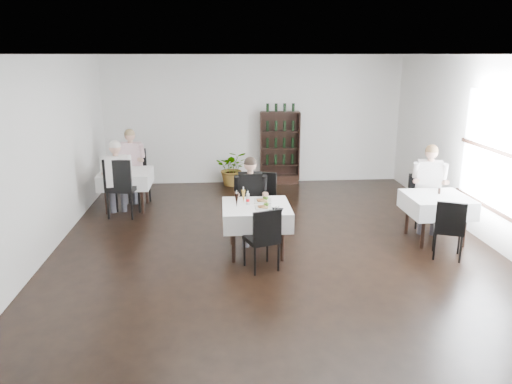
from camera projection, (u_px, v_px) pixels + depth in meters
room_shell at (276, 158)px, 7.46m from camera, size 9.00×9.00×9.00m
window_right at (499, 155)px, 7.72m from camera, size 0.06×2.30×1.85m
wine_shelf at (280, 148)px, 11.83m from camera, size 0.90×0.28×1.75m
main_table at (256, 214)px, 7.67m from camera, size 1.03×1.03×0.77m
left_table at (126, 179)px, 9.90m from camera, size 0.98×0.98×0.77m
right_table at (437, 205)px, 8.19m from camera, size 0.98×0.98×0.77m
potted_tree at (233, 168)px, 11.74m from camera, size 0.78×0.69×0.84m
main_chair_far at (260, 200)px, 8.44m from camera, size 0.63×0.63×1.08m
main_chair_near at (264, 236)px, 7.04m from camera, size 0.54×0.55×0.93m
left_chair_far at (136, 171)px, 10.58m from camera, size 0.61×0.61×1.06m
left_chair_near at (121, 184)px, 9.34m from camera, size 0.60×0.61×1.15m
right_chair_far at (421, 196)px, 9.01m from camera, size 0.43×0.44×0.92m
right_chair_near at (449, 226)px, 7.45m from camera, size 0.55×0.55×0.92m
diner_main at (251, 193)px, 8.11m from camera, size 0.53×0.53×1.41m
diner_left_far at (131, 160)px, 10.41m from camera, size 0.58×0.58×1.51m
diner_left_near at (117, 173)px, 9.34m from camera, size 0.61×0.65×1.49m
diner_right_far at (429, 181)px, 8.66m from camera, size 0.64×0.68×1.51m
plate_far at (263, 201)px, 7.81m from camera, size 0.30×0.30×0.09m
plate_near at (264, 207)px, 7.49m from camera, size 0.25×0.25×0.08m
pilsner_dark at (237, 200)px, 7.51m from camera, size 0.06×0.06×0.26m
pilsner_lager at (243, 196)px, 7.73m from camera, size 0.06×0.06×0.26m
coke_bottle at (248, 199)px, 7.64m from camera, size 0.06×0.06×0.22m
napkin_cutlery at (276, 209)px, 7.42m from camera, size 0.23×0.21×0.02m
pepper_mill at (439, 191)px, 8.25m from camera, size 0.05×0.05×0.10m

